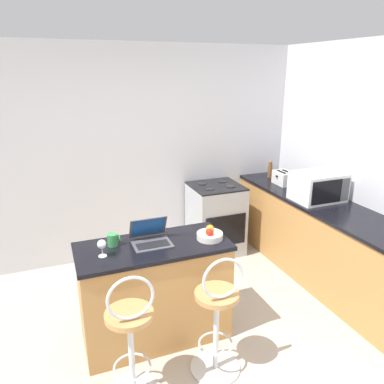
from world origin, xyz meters
The scene contains 14 objects.
ground_plane centered at (0.00, 0.00, 0.00)m, with size 20.00×20.00×0.00m, color #ADA393.
wall_back centered at (0.00, 2.32, 1.30)m, with size 12.00×0.06×2.60m.
breakfast_bar centered at (-0.24, 0.63, 0.45)m, with size 1.27×0.58×0.91m.
counter_right centered at (1.80, 0.89, 0.45)m, with size 0.65×2.82×0.91m.
bar_stool_near centered at (-0.57, 0.06, 0.49)m, with size 0.40×0.40×1.04m.
bar_stool_far centered at (0.10, 0.06, 0.49)m, with size 0.40×0.40×1.04m.
laptop centered at (-0.24, 0.68, 0.96)m, with size 0.32×0.29×0.21m.
microwave centered at (1.78, 1.05, 1.06)m, with size 0.54×0.40×0.32m.
toaster centered at (1.78, 1.71, 0.99)m, with size 0.21×0.26×0.17m.
stove_range centered at (0.96, 1.97, 0.45)m, with size 0.63×0.61×0.91m.
mug_green centered at (-0.55, 0.74, 0.96)m, with size 0.10×0.08×0.10m.
pepper_mill centered at (1.79, 2.05, 1.01)m, with size 0.06×0.06×0.23m.
wine_glass_short centered at (-0.66, 0.58, 1.00)m, with size 0.07×0.07×0.14m.
fruit_bowl centered at (0.25, 0.56, 0.95)m, with size 0.22×0.22×0.11m.
Camera 1 is at (-0.96, -2.12, 2.29)m, focal length 35.00 mm.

